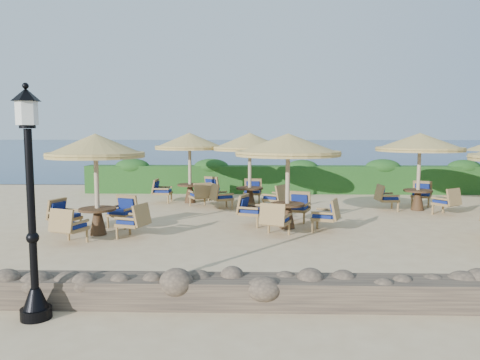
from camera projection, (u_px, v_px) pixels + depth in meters
ground at (310, 226)px, 13.43m from camera, size 120.00×120.00×0.00m
sea at (263, 146)px, 83.02m from camera, size 160.00×160.00×0.00m
hedge at (291, 179)px, 20.52m from camera, size 18.00×0.90×1.20m
stone_wall at (359, 293)px, 7.24m from camera, size 15.00×0.65×0.44m
lamp_post at (31, 213)px, 6.64m from camera, size 0.44×0.44×3.31m
cafe_set_0 at (96, 168)px, 12.11m from camera, size 2.87×2.87×2.65m
cafe_set_1 at (288, 162)px, 12.91m from camera, size 2.95×2.95×2.65m
cafe_set_3 at (190, 154)px, 17.61m from camera, size 2.72×2.77×2.65m
cafe_set_4 at (250, 155)px, 16.59m from camera, size 2.76×2.73×2.65m
cafe_set_5 at (419, 154)px, 15.90m from camera, size 2.96×2.96×2.65m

